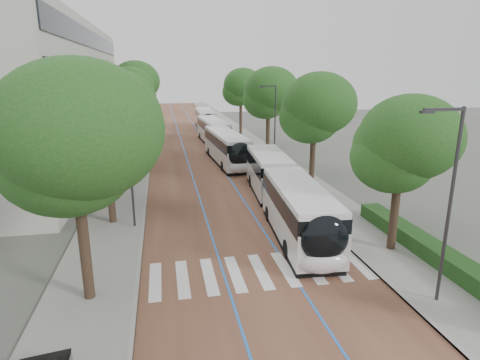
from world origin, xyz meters
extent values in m
plane|color=#51544C|center=(0.00, 0.00, 0.00)|extent=(160.00, 160.00, 0.00)
cube|color=brown|center=(0.00, 40.00, 0.01)|extent=(11.00, 140.00, 0.02)
cube|color=gray|center=(-7.50, 40.00, 0.06)|extent=(4.00, 140.00, 0.12)
cube|color=gray|center=(7.50, 40.00, 0.06)|extent=(4.00, 140.00, 0.12)
cube|color=gray|center=(-5.60, 40.00, 0.06)|extent=(0.20, 140.00, 0.14)
cube|color=gray|center=(5.60, 40.00, 0.06)|extent=(0.20, 140.00, 0.14)
cube|color=silver|center=(-4.80, 1.00, 0.03)|extent=(0.55, 3.60, 0.01)
cube|color=silver|center=(-3.55, 1.00, 0.03)|extent=(0.55, 3.60, 0.01)
cube|color=silver|center=(-2.30, 1.00, 0.03)|extent=(0.55, 3.60, 0.01)
cube|color=silver|center=(-1.05, 1.00, 0.03)|extent=(0.55, 3.60, 0.01)
cube|color=silver|center=(0.20, 1.00, 0.03)|extent=(0.55, 3.60, 0.01)
cube|color=silver|center=(1.45, 1.00, 0.03)|extent=(0.55, 3.60, 0.01)
cube|color=silver|center=(2.70, 1.00, 0.03)|extent=(0.55, 3.60, 0.01)
cube|color=silver|center=(3.95, 1.00, 0.03)|extent=(0.55, 3.60, 0.01)
cube|color=silver|center=(5.20, 1.00, 0.03)|extent=(0.55, 3.60, 0.01)
cube|color=blue|center=(-1.60, 40.00, 0.02)|extent=(0.12, 126.00, 0.01)
cube|color=blue|center=(1.60, 40.00, 0.02)|extent=(0.12, 126.00, 0.01)
cube|color=#9B988F|center=(-19.50, 28.00, 7.00)|extent=(18.00, 40.00, 14.00)
cube|color=black|center=(-10.45, 28.00, 3.00)|extent=(0.12, 38.00, 1.60)
cube|color=black|center=(-10.45, 28.00, 6.20)|extent=(0.12, 38.00, 1.60)
cube|color=black|center=(-10.45, 28.00, 9.40)|extent=(0.12, 38.00, 1.60)
cube|color=black|center=(-10.45, 28.00, 12.40)|extent=(0.12, 38.00, 1.60)
cube|color=#173B14|center=(9.10, 0.00, 0.52)|extent=(1.20, 14.00, 0.80)
cylinder|color=#313134|center=(6.80, -3.00, 4.12)|extent=(0.14, 0.14, 8.00)
cube|color=#313134|center=(6.00, -3.00, 8.02)|extent=(1.70, 0.12, 0.12)
cube|color=#313134|center=(5.30, -3.00, 7.94)|extent=(0.50, 0.20, 0.10)
cylinder|color=#313134|center=(6.80, 22.00, 4.12)|extent=(0.14, 0.14, 8.00)
cube|color=#313134|center=(6.00, 22.00, 8.02)|extent=(1.70, 0.12, 0.12)
cube|color=#313134|center=(5.30, 22.00, 7.94)|extent=(0.50, 0.20, 0.10)
cylinder|color=#313134|center=(-6.10, 8.00, 4.12)|extent=(0.14, 0.14, 8.00)
cylinder|color=black|center=(-7.50, 0.00, 2.35)|extent=(0.44, 0.44, 4.70)
ellipsoid|color=#1B4C18|center=(-7.50, 0.00, 6.63)|extent=(6.38, 6.38, 5.42)
cylinder|color=black|center=(-7.50, 9.00, 2.17)|extent=(0.44, 0.44, 4.34)
ellipsoid|color=#1B4C18|center=(-7.50, 9.00, 6.11)|extent=(6.28, 6.28, 5.34)
cylinder|color=black|center=(-7.50, 18.00, 2.31)|extent=(0.44, 0.44, 4.63)
ellipsoid|color=#1B4C18|center=(-7.50, 18.00, 6.52)|extent=(5.57, 5.57, 4.73)
cylinder|color=black|center=(-7.50, 28.00, 2.53)|extent=(0.44, 0.44, 5.06)
ellipsoid|color=#1B4C18|center=(-7.50, 28.00, 7.13)|extent=(5.11, 5.11, 4.34)
cylinder|color=black|center=(-7.50, 40.00, 2.68)|extent=(0.44, 0.44, 5.36)
ellipsoid|color=#1B4C18|center=(-7.50, 40.00, 7.56)|extent=(6.26, 6.26, 5.32)
cylinder|color=black|center=(-7.50, 55.00, 2.61)|extent=(0.44, 0.44, 5.22)
ellipsoid|color=#1B4C18|center=(-7.50, 55.00, 7.35)|extent=(5.27, 5.27, 4.48)
cylinder|color=black|center=(7.70, 2.00, 1.98)|extent=(0.44, 0.44, 3.97)
ellipsoid|color=#1B4C18|center=(7.70, 2.00, 5.59)|extent=(5.05, 5.05, 4.30)
cylinder|color=black|center=(7.70, 14.00, 2.26)|extent=(0.44, 0.44, 4.51)
ellipsoid|color=#1B4C18|center=(7.70, 14.00, 6.36)|extent=(5.75, 5.75, 4.89)
cylinder|color=black|center=(7.70, 28.00, 2.42)|extent=(0.44, 0.44, 4.84)
ellipsoid|color=#1B4C18|center=(7.70, 28.00, 6.82)|extent=(5.97, 5.97, 5.08)
cylinder|color=black|center=(7.70, 44.00, 2.45)|extent=(0.44, 0.44, 4.89)
ellipsoid|color=#1B4C18|center=(7.70, 44.00, 6.90)|extent=(5.76, 5.76, 4.89)
cylinder|color=black|center=(3.64, 9.45, 1.77)|extent=(2.37, 1.08, 2.30)
cube|color=silver|center=(3.22, 4.34, 1.26)|extent=(3.25, 9.53, 1.82)
cube|color=black|center=(3.22, 4.34, 2.40)|extent=(3.27, 9.35, 0.97)
cube|color=white|center=(3.22, 4.34, 3.04)|extent=(3.18, 9.34, 0.31)
cube|color=black|center=(3.22, 4.34, 0.17)|extent=(3.17, 9.15, 0.35)
cube|color=silver|center=(3.99, 13.76, 1.26)|extent=(3.12, 7.92, 1.82)
cube|color=black|center=(3.99, 13.76, 2.40)|extent=(3.14, 7.77, 0.97)
cube|color=white|center=(3.99, 13.76, 3.04)|extent=(3.05, 7.76, 0.31)
cube|color=black|center=(3.99, 13.76, 0.17)|extent=(3.04, 7.60, 0.35)
ellipsoid|color=black|center=(2.86, -0.18, 2.00)|extent=(2.43, 1.29, 2.28)
ellipsoid|color=silver|center=(2.85, -0.23, 0.86)|extent=(2.42, 1.19, 1.14)
cylinder|color=black|center=(1.91, 2.16, 0.50)|extent=(0.38, 1.02, 1.00)
cylinder|color=black|center=(4.17, 1.97, 0.50)|extent=(0.38, 1.02, 1.00)
cylinder|color=black|center=(2.99, 15.51, 0.50)|extent=(0.38, 1.02, 1.00)
cylinder|color=black|center=(5.25, 15.33, 0.50)|extent=(0.38, 1.02, 1.00)
cylinder|color=black|center=(2.35, 7.50, 0.50)|extent=(0.38, 1.02, 1.00)
cylinder|color=black|center=(4.60, 7.32, 0.50)|extent=(0.38, 1.02, 1.00)
cube|color=silver|center=(2.42, 25.08, 1.26)|extent=(3.24, 12.13, 1.82)
cube|color=black|center=(2.42, 25.08, 2.40)|extent=(3.26, 11.89, 0.97)
cube|color=white|center=(2.42, 25.08, 3.04)|extent=(3.17, 11.89, 0.31)
cube|color=black|center=(2.42, 25.08, 0.17)|extent=(3.16, 11.65, 0.35)
ellipsoid|color=black|center=(2.78, 19.24, 2.00)|extent=(2.41, 1.24, 2.28)
ellipsoid|color=silver|center=(2.78, 19.19, 0.86)|extent=(2.41, 1.14, 1.14)
cylinder|color=black|center=(1.51, 21.42, 0.50)|extent=(0.36, 1.02, 1.00)
cylinder|color=black|center=(3.77, 21.56, 0.50)|extent=(0.36, 1.02, 1.00)
cylinder|color=black|center=(1.05, 28.80, 0.50)|extent=(0.36, 1.02, 1.00)
cylinder|color=black|center=(3.31, 28.94, 0.50)|extent=(0.36, 1.02, 1.00)
cube|color=silver|center=(2.54, 36.93, 1.26)|extent=(3.12, 12.11, 1.82)
cube|color=black|center=(2.54, 36.93, 2.40)|extent=(3.14, 11.88, 0.97)
cube|color=white|center=(2.54, 36.93, 3.04)|extent=(3.05, 11.87, 0.31)
cube|color=black|center=(2.54, 36.93, 0.17)|extent=(3.04, 11.63, 0.35)
ellipsoid|color=black|center=(2.85, 31.09, 2.00)|extent=(2.40, 1.22, 2.28)
ellipsoid|color=silver|center=(2.85, 31.04, 0.86)|extent=(2.40, 1.12, 1.14)
cylinder|color=black|center=(1.60, 33.28, 0.50)|extent=(0.35, 1.01, 1.00)
cylinder|color=black|center=(3.86, 33.39, 0.50)|extent=(0.35, 1.01, 1.00)
cylinder|color=black|center=(1.22, 40.67, 0.50)|extent=(0.35, 1.01, 1.00)
cylinder|color=black|center=(3.48, 40.78, 0.50)|extent=(0.35, 1.01, 1.00)
cube|color=silver|center=(3.02, 51.19, 1.26)|extent=(2.76, 12.05, 1.82)
cube|color=black|center=(3.02, 51.19, 2.40)|extent=(2.79, 11.81, 0.97)
cube|color=white|center=(3.02, 51.19, 3.04)|extent=(2.70, 11.81, 0.31)
cube|color=black|center=(3.02, 51.19, 0.17)|extent=(2.70, 11.57, 0.35)
ellipsoid|color=black|center=(2.90, 45.34, 2.00)|extent=(2.37, 1.15, 2.28)
ellipsoid|color=silver|center=(2.89, 45.29, 0.86)|extent=(2.37, 1.05, 1.14)
cylinder|color=black|center=(1.81, 47.62, 0.50)|extent=(0.32, 1.01, 1.00)
cylinder|color=black|center=(4.07, 47.57, 0.50)|extent=(0.32, 1.01, 1.00)
cylinder|color=black|center=(1.98, 55.02, 0.50)|extent=(0.32, 1.01, 1.00)
cylinder|color=black|center=(4.23, 54.97, 0.50)|extent=(0.32, 1.01, 1.00)
camera|label=1|loc=(-4.15, -16.04, 9.35)|focal=30.00mm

